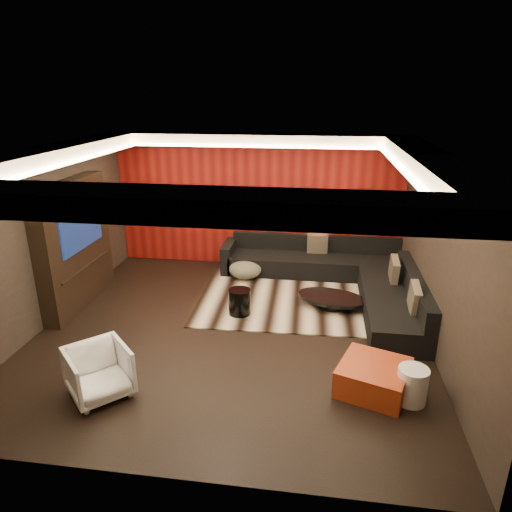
# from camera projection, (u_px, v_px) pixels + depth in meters

# --- Properties ---
(floor) EXTENTS (6.00, 6.00, 0.02)m
(floor) POSITION_uv_depth(u_px,v_px,m) (232.00, 330.00, 7.27)
(floor) COLOR black
(floor) RESTS_ON ground
(ceiling) EXTENTS (6.00, 6.00, 0.02)m
(ceiling) POSITION_uv_depth(u_px,v_px,m) (228.00, 150.00, 6.31)
(ceiling) COLOR silver
(ceiling) RESTS_ON ground
(wall_back) EXTENTS (6.00, 0.02, 2.80)m
(wall_back) POSITION_uv_depth(u_px,v_px,m) (258.00, 201.00, 9.59)
(wall_back) COLOR black
(wall_back) RESTS_ON ground
(wall_left) EXTENTS (0.02, 6.00, 2.80)m
(wall_left) POSITION_uv_depth(u_px,v_px,m) (43.00, 238.00, 7.18)
(wall_left) COLOR black
(wall_left) RESTS_ON ground
(wall_right) EXTENTS (0.02, 6.00, 2.80)m
(wall_right) POSITION_uv_depth(u_px,v_px,m) (441.00, 256.00, 6.39)
(wall_right) COLOR black
(wall_right) RESTS_ON ground
(red_feature_wall) EXTENTS (5.98, 0.05, 2.78)m
(red_feature_wall) POSITION_uv_depth(u_px,v_px,m) (258.00, 201.00, 9.55)
(red_feature_wall) COLOR #6B0C0A
(red_feature_wall) RESTS_ON ground
(soffit_back) EXTENTS (6.00, 0.60, 0.22)m
(soffit_back) POSITION_uv_depth(u_px,v_px,m) (256.00, 140.00, 8.86)
(soffit_back) COLOR silver
(soffit_back) RESTS_ON ground
(soffit_front) EXTENTS (6.00, 0.60, 0.22)m
(soffit_front) POSITION_uv_depth(u_px,v_px,m) (166.00, 204.00, 3.83)
(soffit_front) COLOR silver
(soffit_front) RESTS_ON ground
(soffit_left) EXTENTS (0.60, 4.80, 0.22)m
(soffit_left) POSITION_uv_depth(u_px,v_px,m) (49.00, 155.00, 6.70)
(soffit_left) COLOR silver
(soffit_left) RESTS_ON ground
(soffit_right) EXTENTS (0.60, 4.80, 0.22)m
(soffit_right) POSITION_uv_depth(u_px,v_px,m) (430.00, 163.00, 5.99)
(soffit_right) COLOR silver
(soffit_right) RESTS_ON ground
(cove_back) EXTENTS (4.80, 0.08, 0.04)m
(cove_back) POSITION_uv_depth(u_px,v_px,m) (253.00, 146.00, 8.57)
(cove_back) COLOR #FFD899
(cove_back) RESTS_ON ground
(cove_front) EXTENTS (4.80, 0.08, 0.04)m
(cove_front) POSITION_uv_depth(u_px,v_px,m) (179.00, 205.00, 4.18)
(cove_front) COLOR #FFD899
(cove_front) RESTS_ON ground
(cove_left) EXTENTS (0.08, 4.80, 0.04)m
(cove_left) POSITION_uv_depth(u_px,v_px,m) (71.00, 162.00, 6.69)
(cove_left) COLOR #FFD899
(cove_left) RESTS_ON ground
(cove_right) EXTENTS (0.08, 4.80, 0.04)m
(cove_right) POSITION_uv_depth(u_px,v_px,m) (403.00, 169.00, 6.07)
(cove_right) COLOR #FFD899
(cove_right) RESTS_ON ground
(tv_surround) EXTENTS (0.30, 2.00, 2.20)m
(tv_surround) POSITION_uv_depth(u_px,v_px,m) (75.00, 244.00, 7.82)
(tv_surround) COLOR black
(tv_surround) RESTS_ON ground
(tv_screen) EXTENTS (0.04, 1.30, 0.80)m
(tv_screen) POSITION_uv_depth(u_px,v_px,m) (81.00, 225.00, 7.68)
(tv_screen) COLOR black
(tv_screen) RESTS_ON ground
(tv_shelf) EXTENTS (0.04, 1.60, 0.04)m
(tv_shelf) POSITION_uv_depth(u_px,v_px,m) (86.00, 267.00, 7.94)
(tv_shelf) COLOR black
(tv_shelf) RESTS_ON ground
(rug) EXTENTS (4.07, 3.10, 0.02)m
(rug) POSITION_uv_depth(u_px,v_px,m) (309.00, 294.00, 8.49)
(rug) COLOR beige
(rug) RESTS_ON floor
(coffee_table) EXTENTS (1.48, 1.48, 0.20)m
(coffee_table) POSITION_uv_depth(u_px,v_px,m) (331.00, 301.00, 7.96)
(coffee_table) COLOR black
(coffee_table) RESTS_ON rug
(drum_stool) EXTENTS (0.40, 0.40, 0.44)m
(drum_stool) POSITION_uv_depth(u_px,v_px,m) (240.00, 302.00, 7.68)
(drum_stool) COLOR black
(drum_stool) RESTS_ON rug
(striped_pouf) EXTENTS (0.67, 0.67, 0.36)m
(striped_pouf) POSITION_uv_depth(u_px,v_px,m) (245.00, 269.00, 9.18)
(striped_pouf) COLOR #B7B08E
(striped_pouf) RESTS_ON rug
(white_side_table) EXTENTS (0.47, 0.47, 0.46)m
(white_side_table) POSITION_uv_depth(u_px,v_px,m) (412.00, 385.00, 5.52)
(white_side_table) COLOR white
(white_side_table) RESTS_ON floor
(orange_ottoman) EXTENTS (1.05, 1.05, 0.36)m
(orange_ottoman) POSITION_uv_depth(u_px,v_px,m) (373.00, 377.00, 5.75)
(orange_ottoman) COLOR #953C13
(orange_ottoman) RESTS_ON floor
(armchair) EXTENTS (1.00, 1.00, 0.65)m
(armchair) POSITION_uv_depth(u_px,v_px,m) (99.00, 372.00, 5.61)
(armchair) COLOR white
(armchair) RESTS_ON floor
(sectional_sofa) EXTENTS (3.65, 3.50, 0.75)m
(sectional_sofa) POSITION_uv_depth(u_px,v_px,m) (340.00, 276.00, 8.68)
(sectional_sofa) COLOR black
(sectional_sofa) RESTS_ON floor
(throw_pillows) EXTENTS (1.77, 2.79, 0.50)m
(throw_pillows) POSITION_uv_depth(u_px,v_px,m) (370.00, 268.00, 8.11)
(throw_pillows) COLOR tan
(throw_pillows) RESTS_ON sectional_sofa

